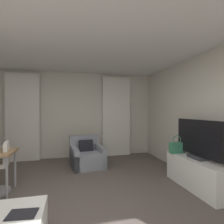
# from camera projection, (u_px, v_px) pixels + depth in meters

# --- Properties ---
(ground_plane) EXTENTS (12.00, 12.00, 0.00)m
(ground_plane) POSITION_uv_depth(u_px,v_px,m) (77.00, 210.00, 2.57)
(ground_plane) COLOR #564C47
(wall_window) EXTENTS (5.12, 0.06, 2.60)m
(wall_window) POSITION_uv_depth(u_px,v_px,m) (72.00, 115.00, 5.50)
(wall_window) COLOR beige
(wall_window) RESTS_ON ground
(wall_right) EXTENTS (0.06, 6.12, 2.60)m
(wall_right) POSITION_uv_depth(u_px,v_px,m) (222.00, 118.00, 3.15)
(wall_right) COLOR beige
(wall_right) RESTS_ON ground
(ceiling) EXTENTS (5.12, 6.12, 0.06)m
(ceiling) POSITION_uv_depth(u_px,v_px,m) (77.00, 27.00, 2.54)
(ceiling) COLOR white
(ceiling) RESTS_ON wall_left
(curtain_left_panel) EXTENTS (0.90, 0.06, 2.50)m
(curtain_left_panel) POSITION_uv_depth(u_px,v_px,m) (23.00, 117.00, 5.04)
(curtain_left_panel) COLOR silver
(curtain_left_panel) RESTS_ON ground
(curtain_right_panel) EXTENTS (0.90, 0.06, 2.50)m
(curtain_right_panel) POSITION_uv_depth(u_px,v_px,m) (116.00, 116.00, 5.70)
(curtain_right_panel) COLOR silver
(curtain_right_panel) RESTS_ON ground
(armchair) EXTENTS (0.89, 0.94, 0.76)m
(armchair) POSITION_uv_depth(u_px,v_px,m) (87.00, 156.00, 4.59)
(armchair) COLOR gray
(armchair) RESTS_ON ground
(magazine_open) EXTENTS (0.30, 0.23, 0.01)m
(magazine_open) POSITION_uv_depth(u_px,v_px,m) (22.00, 214.00, 1.80)
(magazine_open) COLOR black
(magazine_open) RESTS_ON coffee_table
(tv_console) EXTENTS (0.46, 1.33, 0.55)m
(tv_console) POSITION_uv_depth(u_px,v_px,m) (197.00, 174.00, 3.28)
(tv_console) COLOR white
(tv_console) RESTS_ON ground
(tv_flatscreen) EXTENTS (0.20, 1.12, 0.72)m
(tv_flatscreen) POSITION_uv_depth(u_px,v_px,m) (198.00, 140.00, 3.27)
(tv_flatscreen) COLOR #333338
(tv_flatscreen) RESTS_ON tv_console
(handbag_primary) EXTENTS (0.30, 0.14, 0.37)m
(handbag_primary) POSITION_uv_depth(u_px,v_px,m) (177.00, 147.00, 3.71)
(handbag_primary) COLOR #387F5B
(handbag_primary) RESTS_ON tv_console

